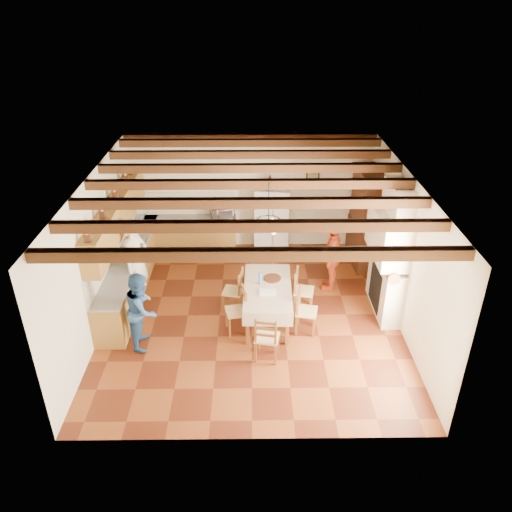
{
  "coord_description": "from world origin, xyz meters",
  "views": [
    {
      "loc": [
        -0.0,
        -8.6,
        6.1
      ],
      "look_at": [
        0.1,
        0.3,
        1.25
      ],
      "focal_mm": 35.0,
      "sensor_mm": 36.0,
      "label": 1
    }
  ],
  "objects_px": {
    "chair_left_far": "(233,290)",
    "refrigerator": "(272,219)",
    "chair_right_near": "(307,311)",
    "chair_right_far": "(304,290)",
    "person_woman_blue": "(142,310)",
    "person_man": "(136,263)",
    "chair_end_far": "(265,271)",
    "chair_end_near": "(267,337)",
    "microwave": "(222,213)",
    "chair_left_near": "(236,310)",
    "person_woman_red": "(332,257)",
    "hutch": "(366,219)",
    "dining_table": "(268,290)"
  },
  "relations": [
    {
      "from": "chair_left_near",
      "to": "chair_end_far",
      "type": "distance_m",
      "value": 1.64
    },
    {
      "from": "chair_left_far",
      "to": "refrigerator",
      "type": "bearing_deg",
      "value": 172.43
    },
    {
      "from": "dining_table",
      "to": "chair_end_near",
      "type": "height_order",
      "value": "chair_end_near"
    },
    {
      "from": "dining_table",
      "to": "chair_left_far",
      "type": "bearing_deg",
      "value": 152.31
    },
    {
      "from": "hutch",
      "to": "microwave",
      "type": "xyz_separation_m",
      "value": [
        -3.47,
        0.7,
        -0.13
      ]
    },
    {
      "from": "person_woman_blue",
      "to": "person_man",
      "type": "bearing_deg",
      "value": 13.98
    },
    {
      "from": "refrigerator",
      "to": "person_woman_red",
      "type": "relative_size",
      "value": 1.08
    },
    {
      "from": "chair_right_near",
      "to": "microwave",
      "type": "relative_size",
      "value": 1.69
    },
    {
      "from": "chair_left_near",
      "to": "chair_left_far",
      "type": "distance_m",
      "value": 0.75
    },
    {
      "from": "chair_left_near",
      "to": "microwave",
      "type": "height_order",
      "value": "microwave"
    },
    {
      "from": "person_woman_blue",
      "to": "chair_end_far",
      "type": "bearing_deg",
      "value": -51.85
    },
    {
      "from": "hutch",
      "to": "chair_left_near",
      "type": "distance_m",
      "value": 4.18
    },
    {
      "from": "person_man",
      "to": "microwave",
      "type": "bearing_deg",
      "value": -12.03
    },
    {
      "from": "chair_left_far",
      "to": "chair_end_far",
      "type": "bearing_deg",
      "value": 149.55
    },
    {
      "from": "dining_table",
      "to": "chair_right_far",
      "type": "distance_m",
      "value": 0.89
    },
    {
      "from": "refrigerator",
      "to": "person_man",
      "type": "relative_size",
      "value": 0.88
    },
    {
      "from": "person_woman_red",
      "to": "chair_right_far",
      "type": "bearing_deg",
      "value": -20.05
    },
    {
      "from": "hutch",
      "to": "chair_left_far",
      "type": "relative_size",
      "value": 2.48
    },
    {
      "from": "chair_right_far",
      "to": "person_woman_blue",
      "type": "relative_size",
      "value": 0.63
    },
    {
      "from": "person_woman_blue",
      "to": "chair_left_near",
      "type": "bearing_deg",
      "value": -78.73
    },
    {
      "from": "chair_right_near",
      "to": "person_man",
      "type": "distance_m",
      "value": 3.69
    },
    {
      "from": "chair_end_near",
      "to": "chair_end_far",
      "type": "relative_size",
      "value": 1.0
    },
    {
      "from": "chair_left_near",
      "to": "chair_left_far",
      "type": "xyz_separation_m",
      "value": [
        -0.09,
        0.74,
        0.0
      ]
    },
    {
      "from": "person_woman_blue",
      "to": "person_woman_red",
      "type": "xyz_separation_m",
      "value": [
        3.85,
        1.96,
        0.03
      ]
    },
    {
      "from": "chair_end_far",
      "to": "person_man",
      "type": "xyz_separation_m",
      "value": [
        -2.72,
        -0.49,
        0.5
      ]
    },
    {
      "from": "dining_table",
      "to": "chair_right_far",
      "type": "height_order",
      "value": "chair_right_far"
    },
    {
      "from": "chair_end_near",
      "to": "person_woman_red",
      "type": "relative_size",
      "value": 0.6
    },
    {
      "from": "chair_left_far",
      "to": "chair_right_far",
      "type": "height_order",
      "value": "same"
    },
    {
      "from": "person_woman_red",
      "to": "refrigerator",
      "type": "bearing_deg",
      "value": -127.64
    },
    {
      "from": "hutch",
      "to": "person_man",
      "type": "distance_m",
      "value": 5.45
    },
    {
      "from": "dining_table",
      "to": "chair_right_far",
      "type": "bearing_deg",
      "value": 24.95
    },
    {
      "from": "chair_end_near",
      "to": "chair_end_far",
      "type": "height_order",
      "value": "same"
    },
    {
      "from": "chair_end_near",
      "to": "chair_right_far",
      "type": "bearing_deg",
      "value": -106.44
    },
    {
      "from": "chair_right_near",
      "to": "microwave",
      "type": "bearing_deg",
      "value": 39.61
    },
    {
      "from": "refrigerator",
      "to": "dining_table",
      "type": "height_order",
      "value": "refrigerator"
    },
    {
      "from": "chair_end_far",
      "to": "person_man",
      "type": "relative_size",
      "value": 0.49
    },
    {
      "from": "chair_right_far",
      "to": "chair_end_near",
      "type": "distance_m",
      "value": 1.77
    },
    {
      "from": "chair_end_near",
      "to": "person_woman_red",
      "type": "distance_m",
      "value": 2.88
    },
    {
      "from": "chair_left_near",
      "to": "person_woman_red",
      "type": "xyz_separation_m",
      "value": [
        2.1,
        1.59,
        0.32
      ]
    },
    {
      "from": "refrigerator",
      "to": "person_woman_blue",
      "type": "height_order",
      "value": "refrigerator"
    },
    {
      "from": "hutch",
      "to": "microwave",
      "type": "relative_size",
      "value": 4.2
    },
    {
      "from": "refrigerator",
      "to": "chair_end_far",
      "type": "bearing_deg",
      "value": -90.6
    },
    {
      "from": "refrigerator",
      "to": "chair_left_far",
      "type": "distance_m",
      "value": 2.93
    },
    {
      "from": "hutch",
      "to": "person_woman_red",
      "type": "height_order",
      "value": "hutch"
    },
    {
      "from": "dining_table",
      "to": "chair_right_far",
      "type": "xyz_separation_m",
      "value": [
        0.78,
        0.36,
        -0.23
      ]
    },
    {
      "from": "refrigerator",
      "to": "chair_end_near",
      "type": "relative_size",
      "value": 1.8
    },
    {
      "from": "chair_right_near",
      "to": "chair_right_far",
      "type": "bearing_deg",
      "value": 11.08
    },
    {
      "from": "person_man",
      "to": "chair_left_near",
      "type": "bearing_deg",
      "value": -93.29
    },
    {
      "from": "chair_right_near",
      "to": "chair_end_far",
      "type": "relative_size",
      "value": 1.0
    },
    {
      "from": "dining_table",
      "to": "person_woman_red",
      "type": "relative_size",
      "value": 1.15
    }
  ]
}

